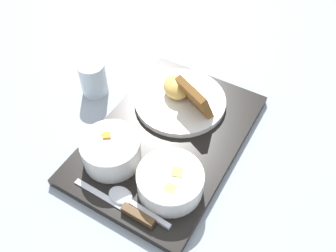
# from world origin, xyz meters

# --- Properties ---
(ground_plane) EXTENTS (4.00, 4.00, 0.00)m
(ground_plane) POSITION_xyz_m (0.00, 0.00, 0.00)
(ground_plane) COLOR #99A3AD
(serving_tray) EXTENTS (0.48, 0.35, 0.02)m
(serving_tray) POSITION_xyz_m (0.00, 0.00, 0.01)
(serving_tray) COLOR black
(serving_tray) RESTS_ON ground_plane
(bowl_salad) EXTENTS (0.12, 0.12, 0.06)m
(bowl_salad) POSITION_xyz_m (-0.11, 0.08, 0.05)
(bowl_salad) COLOR white
(bowl_salad) RESTS_ON serving_tray
(bowl_soup) EXTENTS (0.13, 0.13, 0.05)m
(bowl_soup) POSITION_xyz_m (-0.12, -0.06, 0.05)
(bowl_soup) COLOR white
(bowl_soup) RESTS_ON serving_tray
(plate_main) EXTENTS (0.22, 0.22, 0.09)m
(plate_main) POSITION_xyz_m (0.10, 0.01, 0.04)
(plate_main) COLOR white
(plate_main) RESTS_ON serving_tray
(knife) EXTENTS (0.04, 0.18, 0.01)m
(knife) POSITION_xyz_m (-0.20, -0.01, 0.03)
(knife) COLOR silver
(knife) RESTS_ON serving_tray
(spoon) EXTENTS (0.05, 0.14, 0.01)m
(spoon) POSITION_xyz_m (-0.18, 0.00, 0.02)
(spoon) COLOR silver
(spoon) RESTS_ON serving_tray
(glass_water) EXTENTS (0.06, 0.06, 0.09)m
(glass_water) POSITION_xyz_m (0.07, 0.23, 0.04)
(glass_water) COLOR silver
(glass_water) RESTS_ON ground_plane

